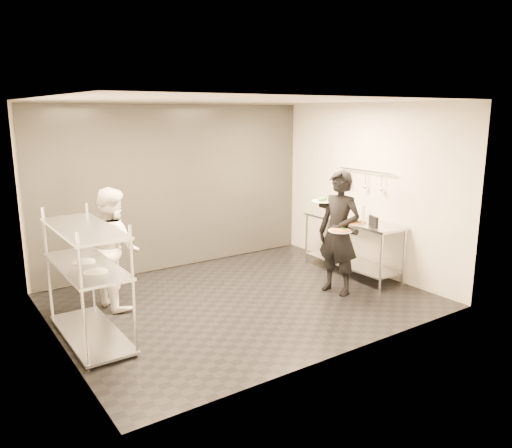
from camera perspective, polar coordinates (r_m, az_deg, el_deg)
room_shell at (r=7.87m, az=-6.32°, el=3.53°), size 5.00×4.00×2.80m
pass_rack at (r=6.17m, az=-18.72°, el=-5.72°), size 0.60×1.60×1.50m
prep_counter at (r=8.39m, az=10.98°, el=-1.45°), size 0.60×1.80×0.92m
utensil_rail at (r=8.40m, az=12.44°, el=4.90°), size 0.07×1.20×0.31m
waiter at (r=7.40m, az=9.46°, el=-1.01°), size 0.57×0.75×1.83m
chef at (r=7.09m, az=-16.01°, el=-2.61°), size 0.73×0.88×1.67m
pizza_plate_near at (r=7.14m, az=9.62°, el=-0.69°), size 0.34×0.34×0.05m
pizza_plate_far at (r=7.27m, az=11.47°, el=0.14°), size 0.30×0.30×0.05m
salad_plate at (r=7.46m, az=7.58°, el=2.73°), size 0.31×0.31×0.07m
pos_monitor at (r=7.86m, az=13.29°, el=0.29°), size 0.12×0.23×0.16m
bottle_green at (r=8.51m, az=9.63°, el=1.66°), size 0.07×0.07×0.24m
bottle_clear at (r=8.39m, az=12.15°, el=1.32°), size 0.06×0.06×0.22m
bottle_dark at (r=8.89m, az=8.13°, el=2.05°), size 0.06×0.06×0.20m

